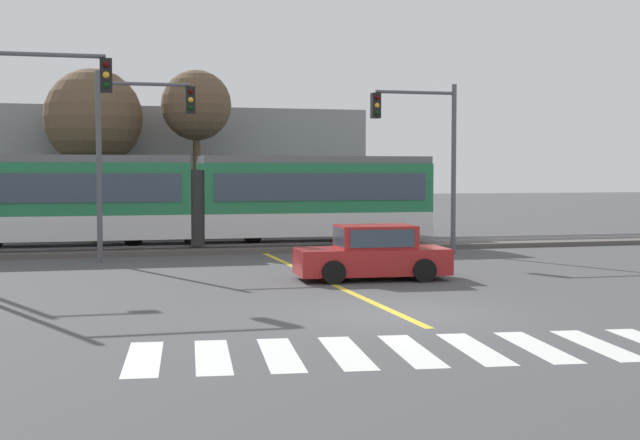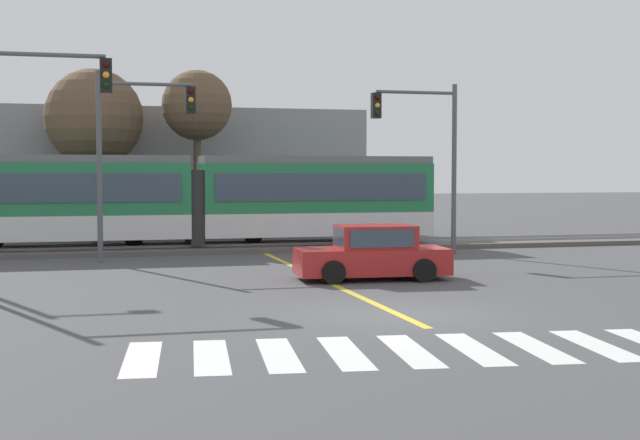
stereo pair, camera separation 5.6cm
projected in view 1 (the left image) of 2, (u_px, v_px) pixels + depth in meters
ground_plane at (399, 314)px, 18.68m from camera, size 200.00×200.00×0.00m
track_bed at (255, 247)px, 34.60m from camera, size 120.00×4.00×0.18m
rail_near at (259, 245)px, 33.90m from camera, size 120.00×0.08×0.10m
rail_far at (252, 242)px, 35.29m from camera, size 120.00×0.08×0.10m
light_rail_tram at (194, 197)px, 33.89m from camera, size 18.50×2.64×3.43m
crosswalk_stripe_0 at (143, 359)px, 14.23m from camera, size 0.86×2.84×0.01m
crosswalk_stripe_1 at (213, 356)px, 14.39m from camera, size 0.86×2.84×0.01m
crosswalk_stripe_2 at (280, 354)px, 14.56m from camera, size 0.86×2.84×0.01m
crosswalk_stripe_3 at (346, 352)px, 14.72m from camera, size 0.86×2.84×0.01m
crosswalk_stripe_4 at (411, 350)px, 14.88m from camera, size 0.86×2.84×0.01m
crosswalk_stripe_5 at (474, 349)px, 15.04m from camera, size 0.86×2.84×0.01m
crosswalk_stripe_6 at (536, 347)px, 15.20m from camera, size 0.86×2.84×0.01m
crosswalk_stripe_7 at (597, 345)px, 15.36m from camera, size 0.86×2.84×0.01m
lane_centre_line at (322, 279)px, 24.82m from camera, size 0.20×16.25×0.01m
sedan_crossing at (372, 254)px, 24.74m from camera, size 4.30×2.12×1.52m
traffic_light_far_right at (427, 142)px, 32.15m from camera, size 3.25×0.38×6.18m
traffic_light_mid_left at (3, 120)px, 23.16m from camera, size 4.25×0.38×6.64m
traffic_light_far_left at (131, 137)px, 29.42m from camera, size 3.25×0.38×6.30m
bare_tree_west at (93, 118)px, 37.07m from camera, size 4.07×4.07×7.31m
bare_tree_east at (196, 107)px, 37.40m from camera, size 2.95×2.95×7.28m
building_backdrop_far at (139, 173)px, 42.15m from camera, size 20.59×6.00×5.91m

